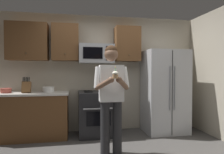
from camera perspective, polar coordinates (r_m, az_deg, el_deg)
wall_back at (r=4.61m, az=-2.99°, el=1.07°), size 4.40×0.10×2.60m
oven_range at (r=4.29m, az=-4.31°, el=-10.23°), size 0.76×0.70×0.93m
microwave at (r=4.34m, az=-4.51°, el=6.60°), size 0.74×0.41×0.40m
refrigerator at (r=4.59m, az=14.73°, el=-3.97°), size 0.90×0.75×1.80m
cabinet_row_upper at (r=4.40m, az=-12.17°, el=9.52°), size 2.78×0.36×0.76m
counter_left at (r=4.38m, az=-21.80°, el=-10.11°), size 1.44×0.66×0.92m
knife_block at (r=4.27m, az=-23.21°, el=-2.63°), size 0.16×0.15×0.32m
bowl_large_white at (r=4.26m, az=-17.70°, el=-3.37°), size 0.24×0.24×0.11m
bowl_small_colored at (r=4.44m, az=-27.99°, el=-3.39°), size 0.20×0.20×0.09m
person at (r=3.21m, az=-0.20°, el=-4.55°), size 0.60×0.48×1.76m
cupcake at (r=2.87m, az=0.95°, el=0.66°), size 0.09×0.09×0.17m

